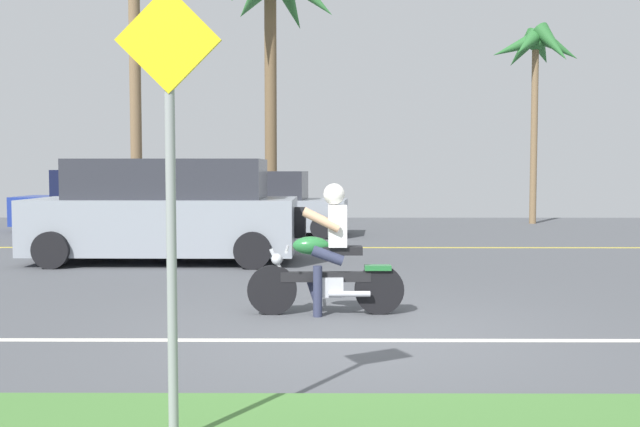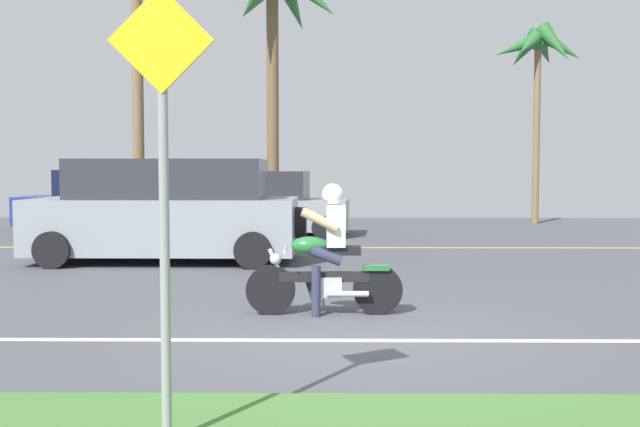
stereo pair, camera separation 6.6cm
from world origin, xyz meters
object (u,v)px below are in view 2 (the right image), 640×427
Objects in this scene: motorcyclist at (326,259)px; palm_tree_2 at (272,0)px; suv_nearby at (167,212)px; palm_tree_1 at (538,54)px; parked_car_1 at (269,206)px; street_sign at (163,175)px; parked_car_0 at (98,202)px.

motorcyclist is 0.22× the size of palm_tree_2.
suv_nearby is 0.61× the size of palm_tree_2.
parked_car_1 is at bearing -152.82° from palm_tree_1.
parked_car_1 is at bearing 92.10° from street_sign.
suv_nearby is at bearing 102.26° from street_sign.
palm_tree_1 reaches higher than street_sign.
parked_car_1 reaches higher than motorcyclist.
street_sign reaches higher than parked_car_1.
palm_tree_1 is at bearing 27.18° from parked_car_1.
palm_tree_2 is (1.25, 9.13, 5.89)m from suv_nearby.
palm_tree_1 is (12.82, 2.53, 4.42)m from parked_car_0.
palm_tree_2 is 18.96m from street_sign.
suv_nearby reaches higher than motorcyclist.
parked_car_1 is 0.49× the size of palm_tree_2.
motorcyclist is at bearing -59.17° from suv_nearby.
palm_tree_1 reaches higher than motorcyclist.
palm_tree_1 is at bearing 11.16° from parked_car_0.
motorcyclist is 0.45× the size of parked_car_0.
street_sign is (1.98, -9.11, 0.76)m from suv_nearby.
motorcyclist is at bearing -61.64° from parked_car_0.
palm_tree_1 is at bearing 45.06° from suv_nearby.
suv_nearby is 7.69m from parked_car_0.
parked_car_0 is 0.67× the size of palm_tree_1.
palm_tree_2 reaches higher than street_sign.
palm_tree_1 reaches higher than suv_nearby.
palm_tree_1 is 0.74× the size of palm_tree_2.
street_sign is (0.73, -18.24, -5.13)m from palm_tree_2.
suv_nearby is 1.22× the size of parked_car_0.
palm_tree_1 reaches higher than parked_car_1.
motorcyclist is 15.41m from palm_tree_2.
palm_tree_1 is at bearing 65.69° from motorcyclist.
motorcyclist is 13.38m from parked_car_0.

